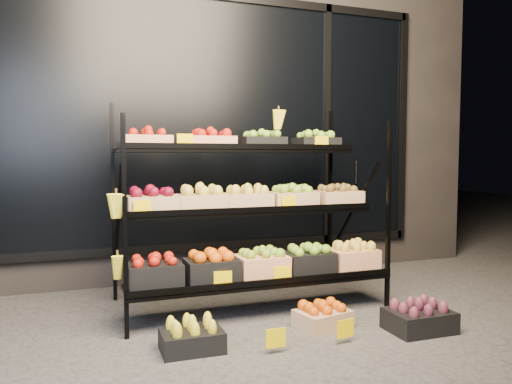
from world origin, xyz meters
name	(u,v)px	position (x,y,z in m)	size (l,w,h in m)	color
ground	(279,329)	(0.00, 0.00, 0.00)	(24.00, 24.00, 0.00)	#514F4C
building	(193,111)	(0.00, 2.59, 1.75)	(6.00, 2.08, 3.50)	#2D2826
display_rack	(249,210)	(-0.01, 0.60, 0.79)	(2.18, 1.02, 1.74)	black
tag_floor_a	(276,344)	(-0.19, -0.40, 0.06)	(0.13, 0.01, 0.12)	#F0CA00
tag_floor_b	(345,335)	(0.30, -0.40, 0.06)	(0.13, 0.01, 0.12)	#F0CA00
floor_crate_midleft	(192,336)	(-0.66, -0.17, 0.09)	(0.39, 0.29, 0.20)	black
floor_crate_midright	(323,315)	(0.31, -0.08, 0.09)	(0.41, 0.34, 0.19)	tan
floor_crate_right	(419,317)	(0.91, -0.37, 0.10)	(0.44, 0.32, 0.21)	black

